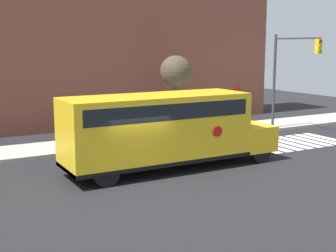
% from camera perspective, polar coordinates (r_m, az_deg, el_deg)
% --- Properties ---
extents(ground_plane, '(60.00, 60.00, 0.00)m').
position_cam_1_polar(ground_plane, '(18.55, -4.21, -6.36)').
color(ground_plane, black).
extents(sidewalk_strip, '(44.00, 3.00, 0.15)m').
position_cam_1_polar(sidewalk_strip, '(24.41, -10.69, -2.37)').
color(sidewalk_strip, '#B2ADA3').
rests_on(sidewalk_strip, ground).
extents(building_backdrop, '(32.00, 4.00, 12.45)m').
position_cam_1_polar(building_backdrop, '(30.13, -15.12, 11.53)').
color(building_backdrop, brown).
rests_on(building_backdrop, ground).
extents(crosswalk_stripes, '(5.40, 3.20, 0.01)m').
position_cam_1_polar(crosswalk_stripes, '(26.03, 15.07, -1.93)').
color(crosswalk_stripes, white).
rests_on(crosswalk_stripes, ground).
extents(school_bus, '(9.41, 2.57, 3.17)m').
position_cam_1_polar(school_bus, '(19.37, -0.56, -0.15)').
color(school_bus, yellow).
rests_on(school_bus, ground).
extents(stop_sign, '(0.62, 0.10, 2.78)m').
position_cam_1_polar(stop_sign, '(27.96, 8.26, 2.80)').
color(stop_sign, '#38383A').
rests_on(stop_sign, ground).
extents(traffic_light, '(0.28, 3.60, 5.79)m').
position_cam_1_polar(traffic_light, '(28.35, 14.41, 6.86)').
color(traffic_light, '#38383A').
rests_on(traffic_light, ground).
extents(tree_near_sidewalk, '(1.92, 1.92, 4.55)m').
position_cam_1_polar(tree_near_sidewalk, '(28.63, 0.94, 6.55)').
color(tree_near_sidewalk, brown).
rests_on(tree_near_sidewalk, ground).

